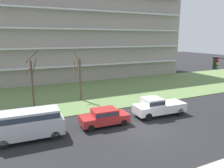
% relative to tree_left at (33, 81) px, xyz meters
% --- Properties ---
extents(ground, '(160.00, 160.00, 0.00)m').
position_rel_tree_left_xyz_m(ground, '(8.29, -10.93, -3.08)').
color(ground, '#232326').
extents(grass_lawn_strip, '(80.00, 16.00, 0.08)m').
position_rel_tree_left_xyz_m(grass_lawn_strip, '(8.29, 3.07, -3.04)').
color(grass_lawn_strip, '#66844C').
rests_on(grass_lawn_strip, ground).
extents(apartment_building, '(45.34, 14.21, 18.57)m').
position_rel_tree_left_xyz_m(apartment_building, '(8.29, 17.69, 6.21)').
color(apartment_building, '#9E938C').
rests_on(apartment_building, ground).
extents(tree_left, '(1.65, 1.27, 6.55)m').
position_rel_tree_left_xyz_m(tree_left, '(0.00, 0.00, 0.00)').
color(tree_left, '#4C3828').
rests_on(tree_left, ground).
extents(tree_center, '(1.08, 1.62, 6.13)m').
position_rel_tree_left_xyz_m(tree_center, '(5.55, 0.11, -0.10)').
color(tree_center, brown).
rests_on(tree_center, ground).
extents(pickup_white_near_left, '(5.49, 2.26, 1.95)m').
position_rel_tree_left_xyz_m(pickup_white_near_left, '(11.18, -8.42, -2.06)').
color(pickup_white_near_left, white).
rests_on(pickup_white_near_left, ground).
extents(van_silver_center_left, '(5.26, 2.17, 2.36)m').
position_rel_tree_left_xyz_m(van_silver_center_left, '(-1.10, -8.43, -1.68)').
color(van_silver_center_left, '#B7BABF').
rests_on(van_silver_center_left, ground).
extents(sedan_red_near_right, '(4.47, 1.98, 1.57)m').
position_rel_tree_left_xyz_m(sedan_red_near_right, '(5.28, -8.43, -2.21)').
color(sedan_red_near_right, '#B22828').
rests_on(sedan_red_near_right, ground).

